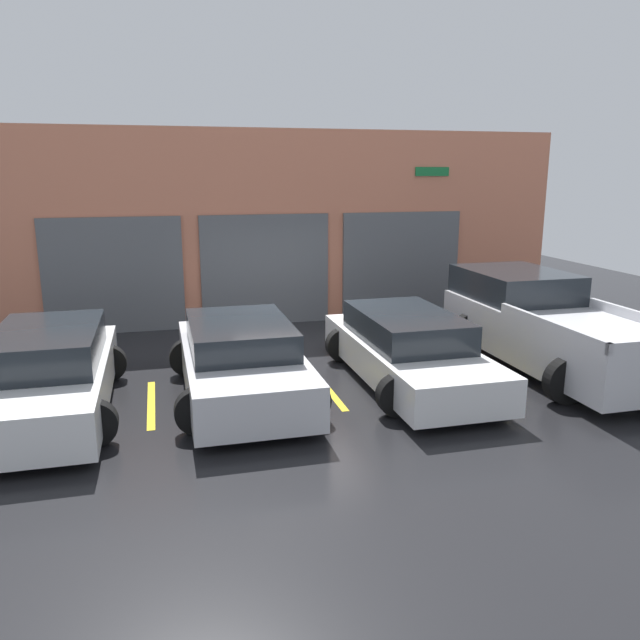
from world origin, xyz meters
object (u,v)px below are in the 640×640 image
sedan_white (407,349)px  van_right (241,361)px  pickup_truck (546,325)px  sedan_side (50,374)px

sedan_white → van_right: bearing=-179.9°
sedan_white → van_right: size_ratio=1.08×
pickup_truck → sedan_white: 2.96m
sedan_side → van_right: 2.94m
sedan_white → van_right: 2.94m
pickup_truck → van_right: (-5.89, -0.26, -0.19)m
pickup_truck → sedan_side: (-8.83, -0.25, -0.17)m
sedan_side → van_right: bearing=-0.1°
pickup_truck → van_right: pickup_truck is taller
pickup_truck → sedan_side: size_ratio=1.16×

